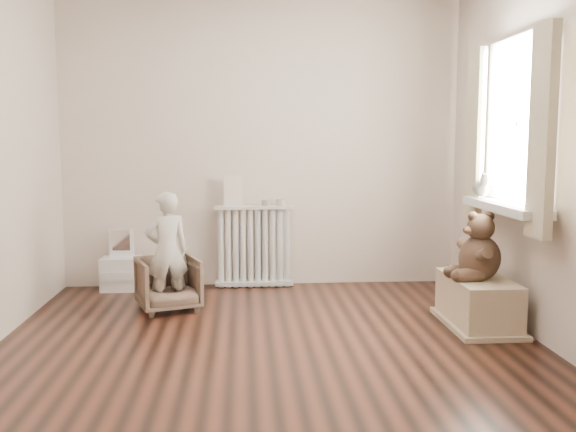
{
  "coord_description": "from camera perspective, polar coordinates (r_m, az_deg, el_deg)",
  "views": [
    {
      "loc": [
        -0.16,
        -4.08,
        1.35
      ],
      "look_at": [
        0.15,
        0.45,
        0.8
      ],
      "focal_mm": 40.0,
      "sensor_mm": 36.0,
      "label": 1
    }
  ],
  "objects": [
    {
      "name": "armchair",
      "position": [
        5.17,
        -10.59,
        -5.93
      ],
      "size": [
        0.58,
        0.59,
        0.42
      ],
      "primitive_type": "imported",
      "rotation": [
        0.0,
        0.0,
        0.34
      ],
      "color": "brown",
      "rests_on": "floor"
    },
    {
      "name": "front_wall",
      "position": [
        2.28,
        0.13,
        5.68
      ],
      "size": [
        3.6,
        0.02,
        2.6
      ],
      "primitive_type": "cube",
      "color": "beige",
      "rests_on": "ground"
    },
    {
      "name": "right_wall",
      "position": [
        4.53,
        21.87,
        5.78
      ],
      "size": [
        0.02,
        3.6,
        2.6
      ],
      "primitive_type": "cube",
      "color": "beige",
      "rests_on": "ground"
    },
    {
      "name": "paper_doll",
      "position": [
        5.78,
        -4.91,
        2.24
      ],
      "size": [
        0.16,
        0.01,
        0.27
      ],
      "primitive_type": "cube",
      "color": "beige",
      "rests_on": "radiator"
    },
    {
      "name": "window_sill",
      "position": [
        4.77,
        18.67,
        0.77
      ],
      "size": [
        0.22,
        1.1,
        0.06
      ],
      "primitive_type": "cube",
      "color": "silver",
      "rests_on": "right_wall"
    },
    {
      "name": "tin_b",
      "position": [
        5.8,
        -0.62,
        1.2
      ],
      "size": [
        0.09,
        0.09,
        0.05
      ],
      "primitive_type": "cylinder",
      "color": "#A59E8C",
      "rests_on": "radiator"
    },
    {
      "name": "radiator",
      "position": [
        5.84,
        -3.03,
        -2.57
      ],
      "size": [
        0.71,
        0.13,
        0.75
      ],
      "primitive_type": "cube",
      "color": "silver",
      "rests_on": "floor"
    },
    {
      "name": "plush_cat",
      "position": [
        5.13,
        16.91,
        2.69
      ],
      "size": [
        0.21,
        0.26,
        0.19
      ],
      "primitive_type": null,
      "rotation": [
        0.0,
        0.0,
        0.33
      ],
      "color": "#6C675A",
      "rests_on": "window_sill"
    },
    {
      "name": "floor",
      "position": [
        4.3,
        -1.61,
        -11.4
      ],
      "size": [
        3.6,
        3.6,
        0.01
      ],
      "primitive_type": "cube",
      "color": "black",
      "rests_on": "ground"
    },
    {
      "name": "tin_a",
      "position": [
        5.79,
        -1.91,
        1.18
      ],
      "size": [
        0.09,
        0.09,
        0.05
      ],
      "primitive_type": "cylinder",
      "color": "#A59E8C",
      "rests_on": "radiator"
    },
    {
      "name": "child",
      "position": [
        5.07,
        -10.72,
        -3.08
      ],
      "size": [
        0.39,
        0.32,
        0.92
      ],
      "primitive_type": "imported",
      "rotation": [
        0.0,
        0.0,
        3.49
      ],
      "color": "beige",
      "rests_on": "armchair"
    },
    {
      "name": "back_wall",
      "position": [
        5.88,
        -2.38,
        6.41
      ],
      "size": [
        3.6,
        0.02,
        2.6
      ],
      "primitive_type": "cube",
      "color": "beige",
      "rests_on": "ground"
    },
    {
      "name": "teddy_bear",
      "position": [
        4.74,
        16.74,
        -1.64
      ],
      "size": [
        0.41,
        0.33,
        0.48
      ],
      "primitive_type": null,
      "rotation": [
        0.0,
        0.0,
        0.07
      ],
      "color": "#352317",
      "rests_on": "toy_bench"
    },
    {
      "name": "toy_vanity",
      "position": [
        5.93,
        -14.63,
        -3.76
      ],
      "size": [
        0.34,
        0.25,
        0.54
      ],
      "primitive_type": "cube",
      "color": "silver",
      "rests_on": "floor"
    },
    {
      "name": "curtain_right",
      "position": [
        5.27,
        16.3,
        7.07
      ],
      "size": [
        0.06,
        0.26,
        1.3
      ],
      "primitive_type": "cube",
      "color": "beige",
      "rests_on": "right_wall"
    },
    {
      "name": "toy_bench",
      "position": [
        4.87,
        16.53,
        -7.05
      ],
      "size": [
        0.4,
        0.75,
        0.35
      ],
      "primitive_type": "cube",
      "color": "#C6B490",
      "rests_on": "floor"
    },
    {
      "name": "curtain_left",
      "position": [
        4.22,
        21.67,
        6.97
      ],
      "size": [
        0.06,
        0.26,
        1.3
      ],
      "primitive_type": "cube",
      "color": "beige",
      "rests_on": "right_wall"
    },
    {
      "name": "window",
      "position": [
        4.78,
        19.94,
        7.7
      ],
      "size": [
        0.03,
        0.9,
        1.1
      ],
      "primitive_type": "cube",
      "color": "white",
      "rests_on": "right_wall"
    }
  ]
}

